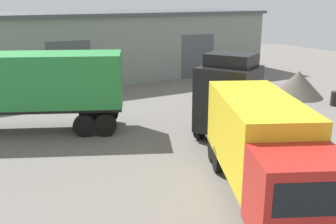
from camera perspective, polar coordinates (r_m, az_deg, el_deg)
ground_plane at (r=19.79m, az=13.43°, el=-3.33°), size 60.00×60.00×0.00m
warehouse_building at (r=34.43m, az=-7.22°, el=9.79°), size 25.24×8.76×5.41m
tractor_unit_black at (r=18.91m, az=9.34°, el=2.00°), size 7.01×5.47×4.06m
container_trailer_green at (r=20.49m, az=-19.89°, el=4.05°), size 9.61×6.18×3.91m
box_truck_red at (r=13.22m, az=13.72°, el=-4.69°), size 5.40×7.89×3.24m
gravel_pile at (r=28.06m, az=18.35°, el=3.88°), size 3.42×3.42×1.77m
oil_drum at (r=26.62m, az=23.13°, el=1.78°), size 0.58×0.58×0.88m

